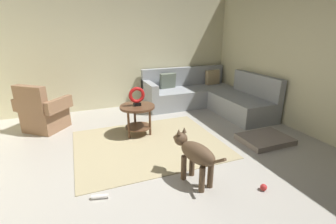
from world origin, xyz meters
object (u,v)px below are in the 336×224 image
at_px(torus_sculpture, 137,96).
at_px(dog, 195,154).
at_px(dog_toy_rope, 100,197).
at_px(dog_toy_ball, 264,187).
at_px(sectional_couch, 207,96).
at_px(armchair, 43,113).
at_px(dog_bed_mat, 265,139).
at_px(side_table, 138,112).

height_order(torus_sculpture, dog, torus_sculpture).
bearing_deg(dog_toy_rope, dog_toy_ball, -16.97).
bearing_deg(sectional_couch, dog_toy_ball, -107.69).
relative_size(armchair, dog, 1.21).
relative_size(sectional_couch, dog, 2.72).
height_order(sectional_couch, dog_toy_rope, sectional_couch).
bearing_deg(dog_bed_mat, torus_sculpture, 150.98).
bearing_deg(sectional_couch, armchair, -179.16).
bearing_deg(dog_toy_ball, armchair, 130.99).
bearing_deg(sectional_couch, torus_sculpture, -154.74).
bearing_deg(dog_toy_rope, torus_sculpture, 60.99).
bearing_deg(dog_toy_rope, sectional_couch, 41.31).
bearing_deg(dog_toy_ball, dog_toy_rope, 163.03).
bearing_deg(dog, dog_toy_ball, -50.63).
bearing_deg(side_table, sectional_couch, 25.26).
xyz_separation_m(torus_sculpture, dog_toy_rope, (-0.83, -1.50, -0.69)).
xyz_separation_m(side_table, torus_sculpture, (-0.00, 0.00, 0.29)).
xyz_separation_m(armchair, side_table, (1.56, -0.84, 0.09)).
bearing_deg(sectional_couch, side_table, -154.74).
bearing_deg(dog_toy_rope, dog_bed_mat, 9.51).
xyz_separation_m(sectional_couch, side_table, (-1.89, -0.89, 0.13)).
distance_m(armchair, dog_bed_mat, 3.94).
relative_size(sectional_couch, torus_sculpture, 6.90).
bearing_deg(dog_toy_rope, dog, -4.60).
distance_m(armchair, dog_toy_ball, 3.84).
distance_m(dog, dog_toy_rope, 1.17).
bearing_deg(torus_sculpture, side_table, 0.00).
xyz_separation_m(dog, dog_toy_ball, (0.67, -0.46, -0.34)).
relative_size(sectional_couch, side_table, 3.75).
distance_m(armchair, dog, 3.05).
bearing_deg(dog_toy_rope, armchair, 107.16).
distance_m(dog_bed_mat, dog, 1.73).
bearing_deg(armchair, sectional_couch, 39.97).
height_order(torus_sculpture, dog_toy_ball, torus_sculpture).
distance_m(side_table, dog_bed_mat, 2.19).
relative_size(armchair, dog_toy_ball, 12.88).
bearing_deg(dog_bed_mat, armchair, 151.25).
bearing_deg(dog_toy_ball, dog, 145.86).
distance_m(dog_bed_mat, dog_toy_rope, 2.76).
xyz_separation_m(side_table, dog_toy_rope, (-0.83, -1.50, -0.39)).
distance_m(torus_sculpture, dog_toy_ball, 2.36).
relative_size(side_table, dog_toy_rope, 3.26).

